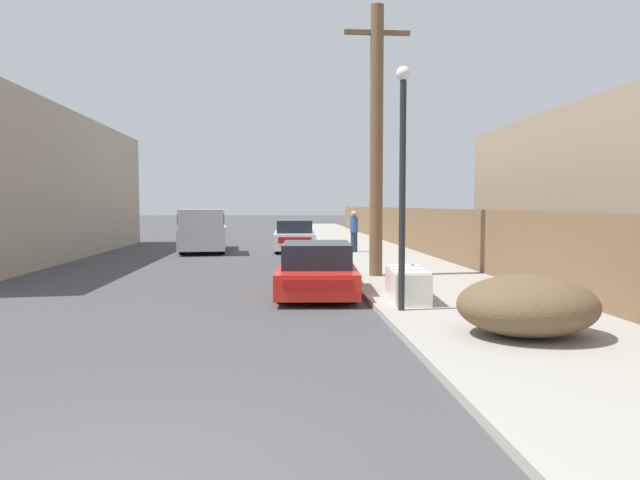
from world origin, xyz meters
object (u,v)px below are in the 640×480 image
Objects in this scene: utility_pole at (376,139)px; brush_pile at (527,305)px; car_parked_mid at (294,236)px; street_lamp at (403,169)px; parked_sports_car_red at (316,270)px; discarded_fridge at (407,284)px; pickup_truck at (203,231)px; pedestrian at (354,231)px.

utility_pole is 8.16m from brush_pile.
car_parked_mid is at bearing 100.80° from utility_pole.
street_lamp is 2.13× the size of brush_pile.
parked_sports_car_red is at bearing -127.74° from utility_pole.
discarded_fridge is at bearing -90.90° from utility_pole.
parked_sports_car_red is at bearing 115.83° from street_lamp.
discarded_fridge is 5.35m from utility_pole.
street_lamp is (5.52, -14.93, 1.80)m from pickup_truck.
parked_sports_car_red is 2.12× the size of brush_pile.
discarded_fridge is 2.56m from street_lamp.
utility_pole is (5.95, -9.72, 2.94)m from pickup_truck.
discarded_fridge is 0.38× the size of car_parked_mid.
parked_sports_car_red is 0.61× the size of utility_pole.
street_lamp is at bearing -60.63° from parked_sports_car_red.
street_lamp is 3.38m from brush_pile.
car_parked_mid is 10.87m from utility_pole.
brush_pile is (2.81, -5.04, 0.02)m from parked_sports_car_red.
brush_pile is at bearing -67.81° from discarded_fridge.
pedestrian is (0.54, 12.03, 0.55)m from discarded_fridge.
street_lamp is 13.28m from pedestrian.
pedestrian is (0.48, 7.92, -2.87)m from utility_pole.
utility_pole is at bearing 97.64° from brush_pile.
street_lamp reaches higher than parked_sports_car_red.
pedestrian is (0.91, 13.13, -1.73)m from street_lamp.
utility_pole is (0.06, 4.11, 3.43)m from discarded_fridge.
street_lamp is at bearing -83.32° from car_parked_mid.
car_parked_mid is at bearing -177.72° from pickup_truck.
car_parked_mid is 17.83m from brush_pile.
utility_pole is (1.95, -10.19, 3.22)m from car_parked_mid.
car_parked_mid reaches higher than discarded_fridge.
pedestrian is at bearing 91.92° from brush_pile.
street_lamp is at bearing -94.75° from utility_pole.
car_parked_mid is at bearing 94.12° from parked_sports_car_red.
utility_pole is at bearing 85.25° from street_lamp.
discarded_fridge is 15.03m from pickup_truck.
car_parked_mid is (-0.13, 12.55, 0.10)m from parked_sports_car_red.
brush_pile is at bearing -88.08° from pedestrian.
street_lamp is at bearing -104.10° from discarded_fridge.
parked_sports_car_red is at bearing 119.14° from brush_pile.
pickup_truck is 1.28× the size of street_lamp.
parked_sports_car_red is 1.00× the size of street_lamp.
parked_sports_car_red is 5.77m from brush_pile.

